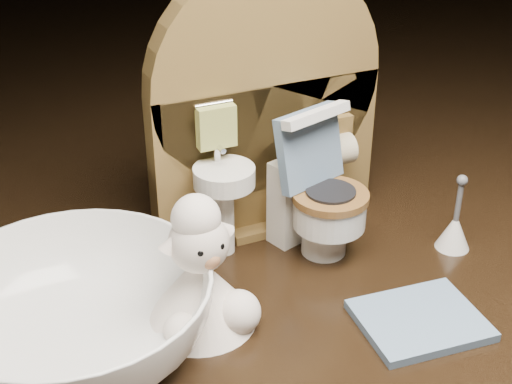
{
  "coord_description": "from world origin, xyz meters",
  "views": [
    {
      "loc": [
        -0.15,
        -0.26,
        0.22
      ],
      "look_at": [
        -0.02,
        0.02,
        0.05
      ],
      "focal_mm": 50.0,
      "sensor_mm": 36.0,
      "label": 1
    }
  ],
  "objects": [
    {
      "name": "toilet_brush",
      "position": [
        0.08,
        -0.0,
        0.01
      ],
      "size": [
        0.02,
        0.02,
        0.04
      ],
      "color": "white",
      "rests_on": "ground"
    },
    {
      "name": "ceramic_bowl",
      "position": [
        -0.12,
        -0.0,
        0.02
      ],
      "size": [
        0.16,
        0.16,
        0.04
      ],
      "primitive_type": "imported",
      "rotation": [
        0.0,
        0.0,
        0.37
      ],
      "color": "white",
      "rests_on": "ground"
    },
    {
      "name": "toy_toilet",
      "position": [
        0.01,
        0.03,
        0.03
      ],
      "size": [
        0.05,
        0.06,
        0.08
      ],
      "rotation": [
        0.0,
        0.0,
        0.29
      ],
      "color": "white",
      "rests_on": "ground"
    },
    {
      "name": "plush_lamb",
      "position": [
        -0.06,
        -0.0,
        0.02
      ],
      "size": [
        0.05,
        0.05,
        0.07
      ],
      "rotation": [
        0.0,
        0.0,
        0.12
      ],
      "color": "white",
      "rests_on": "ground"
    },
    {
      "name": "backdrop_panel",
      "position": [
        -0.0,
        0.06,
        0.07
      ],
      "size": [
        0.13,
        0.05,
        0.15
      ],
      "color": "brown",
      "rests_on": "ground"
    },
    {
      "name": "bath_mat",
      "position": [
        0.03,
        -0.05,
        0.0
      ],
      "size": [
        0.06,
        0.05,
        0.0
      ],
      "primitive_type": "cube",
      "rotation": [
        0.0,
        0.0,
        -0.1
      ],
      "color": "slate",
      "rests_on": "ground"
    }
  ]
}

